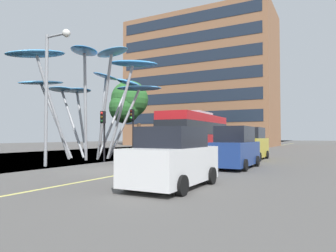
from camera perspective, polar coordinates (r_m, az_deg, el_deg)
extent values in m
cube|color=#54514F|center=(16.06, -10.67, -8.12)|extent=(120.00, 240.00, 0.10)
cube|color=#E0D666|center=(15.07, -5.57, -8.38)|extent=(0.16, 144.00, 0.01)
cube|color=red|center=(25.81, 5.20, -1.42)|extent=(2.93, 10.40, 3.13)
cube|color=black|center=(25.81, 5.19, -0.45)|extent=(2.96, 10.50, 1.00)
cube|color=yellow|center=(30.67, 8.46, 0.88)|extent=(1.37, 0.16, 0.36)
cube|color=#B2B2B7|center=(25.87, 5.19, 2.31)|extent=(2.02, 3.68, 0.24)
cylinder|color=black|center=(28.49, 9.77, -4.33)|extent=(0.32, 0.97, 0.96)
cylinder|color=black|center=(29.25, 5.07, -4.29)|extent=(0.32, 0.97, 0.96)
cylinder|color=black|center=(22.75, 5.70, -4.97)|extent=(0.32, 0.97, 0.96)
cylinder|color=black|center=(23.70, 0.01, -4.85)|extent=(0.32, 0.97, 0.96)
cylinder|color=#9EA0A5|center=(23.37, -8.80, 2.66)|extent=(2.26, 0.61, 7.16)
ellipsoid|color=#388EDB|center=(23.49, -6.44, 11.40)|extent=(4.04, 2.00, 0.82)
cylinder|color=#9EA0A5|center=(24.47, -8.04, 0.60)|extent=(2.12, 1.72, 5.60)
ellipsoid|color=#4CA3E5|center=(24.81, -5.27, 6.96)|extent=(3.83, 3.50, 0.49)
cylinder|color=#9EA0A5|center=(26.31, -9.87, 1.47)|extent=(0.58, 3.82, 6.57)
ellipsoid|color=#4299E0|center=(28.03, -7.25, 7.91)|extent=(1.47, 3.06, 0.75)
cylinder|color=#9EA0A5|center=(26.35, -12.03, 1.89)|extent=(0.62, 1.58, 6.89)
ellipsoid|color=#388EDB|center=(27.42, -11.38, 8.96)|extent=(2.46, 4.34, 0.62)
cylinder|color=#9EA0A5|center=(26.12, -15.72, 0.53)|extent=(2.08, 1.00, 5.62)
ellipsoid|color=#4299E0|center=(27.28, -16.53, 6.31)|extent=(4.61, 3.09, 0.78)
cylinder|color=#9EA0A5|center=(26.49, -17.31, 0.67)|extent=(3.32, 0.77, 5.80)
ellipsoid|color=#4CA3E5|center=(28.06, -19.12, 6.40)|extent=(3.78, 2.04, 0.83)
cylinder|color=#9EA0A5|center=(25.53, -20.02, 1.02)|extent=(2.60, 1.29, 5.98)
ellipsoid|color=#4CA3E5|center=(26.39, -22.52, 7.41)|extent=(4.00, 3.00, 0.51)
cylinder|color=#9EA0A5|center=(23.81, -20.51, 3.19)|extent=(1.44, 2.32, 7.59)
ellipsoid|color=#4CA3E5|center=(24.21, -23.20, 12.18)|extent=(3.11, 4.12, 1.16)
cylinder|color=#9EA0A5|center=(22.25, -15.03, 3.51)|extent=(0.71, 0.99, 7.57)
ellipsoid|color=#2D7FD1|center=(22.51, -15.16, 13.21)|extent=(3.55, 4.36, 0.77)
cylinder|color=#9EA0A5|center=(22.07, -11.69, 3.23)|extent=(2.45, 1.48, 7.38)
ellipsoid|color=#4CA3E5|center=(21.57, -10.38, 13.22)|extent=(4.26, 3.20, 0.54)
cylinder|color=black|center=(20.68, -11.70, -1.94)|extent=(0.12, 0.12, 3.34)
cube|color=black|center=(20.61, -11.93, 1.60)|extent=(0.28, 0.24, 0.80)
sphere|color=red|center=(20.53, -12.15, 2.34)|extent=(0.18, 0.18, 0.18)
sphere|color=#3A2707|center=(20.51, -12.16, 1.61)|extent=(0.18, 0.18, 0.18)
sphere|color=black|center=(20.49, -12.16, 0.89)|extent=(0.18, 0.18, 0.18)
cylinder|color=black|center=(24.06, -6.49, -1.44)|extent=(0.12, 0.12, 3.78)
cube|color=black|center=(24.00, -6.66, 2.12)|extent=(0.28, 0.24, 0.80)
sphere|color=#390706|center=(23.91, -6.84, 2.76)|extent=(0.18, 0.18, 0.18)
sphere|color=#3A2707|center=(23.89, -6.84, 2.14)|extent=(0.18, 0.18, 0.18)
sphere|color=green|center=(23.87, -6.84, 1.51)|extent=(0.18, 0.18, 0.18)
cylinder|color=black|center=(30.07, 1.98, -1.44)|extent=(0.12, 0.12, 3.88)
cube|color=black|center=(30.00, 1.86, 1.51)|extent=(0.28, 0.24, 0.80)
sphere|color=red|center=(29.90, 1.75, 2.02)|extent=(0.18, 0.18, 0.18)
sphere|color=#3A2707|center=(29.88, 1.75, 1.52)|extent=(0.18, 0.18, 0.18)
sphere|color=black|center=(29.87, 1.75, 1.02)|extent=(0.18, 0.18, 0.18)
cylinder|color=black|center=(29.88, 1.63, -1.87)|extent=(0.12, 0.12, 3.43)
cube|color=black|center=(29.79, 1.51, 0.66)|extent=(0.28, 0.24, 0.80)
sphere|color=#390706|center=(29.68, 1.40, 1.18)|extent=(0.18, 0.18, 0.18)
sphere|color=orange|center=(29.67, 1.40, 0.67)|extent=(0.18, 0.18, 0.18)
sphere|color=black|center=(29.66, 1.40, 0.17)|extent=(0.18, 0.18, 0.18)
cube|color=silver|center=(10.36, 0.85, -7.14)|extent=(1.83, 3.97, 1.15)
cube|color=black|center=(10.32, 0.85, -2.09)|extent=(1.68, 2.19, 0.68)
cylinder|color=black|center=(11.18, 8.00, -9.07)|extent=(0.20, 0.60, 0.60)
cylinder|color=black|center=(11.92, -0.40, -8.64)|extent=(0.20, 0.60, 0.60)
cylinder|color=black|center=(8.92, 2.54, -10.92)|extent=(0.20, 0.60, 0.60)
cylinder|color=black|center=(9.84, -7.31, -10.06)|extent=(0.20, 0.60, 0.60)
cube|color=navy|center=(16.93, 12.28, -4.96)|extent=(1.73, 4.43, 1.21)
cube|color=black|center=(16.91, 12.25, -1.50)|extent=(1.59, 2.44, 0.84)
cylinder|color=black|center=(18.09, 16.12, -6.26)|extent=(0.20, 0.60, 0.60)
cylinder|color=black|center=(18.52, 10.85, -6.20)|extent=(0.20, 0.60, 0.60)
cylinder|color=black|center=(15.42, 14.03, -7.05)|extent=(0.20, 0.60, 0.60)
cylinder|color=black|center=(15.92, 7.94, -6.93)|extent=(0.20, 0.60, 0.60)
cube|color=gold|center=(23.39, 14.92, -3.88)|extent=(1.89, 4.56, 1.37)
cube|color=black|center=(23.38, 14.90, -1.24)|extent=(1.74, 2.51, 0.79)
cylinder|color=black|center=(24.62, 17.82, -5.07)|extent=(0.20, 0.60, 0.60)
cylinder|color=black|center=(25.01, 13.54, -5.06)|extent=(0.20, 0.60, 0.60)
cylinder|color=black|center=(21.84, 16.53, -5.50)|extent=(0.20, 0.60, 0.60)
cylinder|color=black|center=(22.29, 11.74, -5.46)|extent=(0.20, 0.60, 0.60)
cylinder|color=gray|center=(18.84, -21.60, 4.48)|extent=(0.18, 0.18, 7.50)
cylinder|color=gray|center=(19.02, -19.92, 15.49)|extent=(1.51, 0.12, 0.12)
sphere|color=silver|center=(18.49, -18.28, 15.99)|extent=(0.44, 0.44, 0.44)
cylinder|color=brown|center=(32.42, -5.41, -2.20)|extent=(0.36, 0.36, 3.05)
sphere|color=#2D6B2D|center=(32.51, -8.00, 3.36)|extent=(3.28, 3.28, 3.28)
sphere|color=#2D6B2D|center=(33.06, -6.76, 4.83)|extent=(3.32, 3.32, 3.32)
sphere|color=#2D6B2D|center=(32.94, -7.10, 4.92)|extent=(3.93, 3.93, 3.93)
cylinder|color=gray|center=(25.70, -4.71, -3.13)|extent=(0.08, 0.08, 2.29)
cylinder|color=red|center=(25.67, -4.74, -1.25)|extent=(0.60, 0.03, 0.60)
cube|color=white|center=(25.64, -4.78, -1.25)|extent=(0.40, 0.04, 0.11)
cube|color=#8E6042|center=(59.13, 6.01, 8.02)|extent=(26.95, 12.32, 23.77)
cube|color=#1E2838|center=(52.65, 3.54, 1.61)|extent=(25.33, 0.08, 1.90)
cube|color=#1E2838|center=(52.97, 3.53, 5.28)|extent=(25.33, 0.08, 1.90)
cube|color=#1E2838|center=(53.50, 3.52, 8.89)|extent=(25.33, 0.08, 1.90)
cube|color=#1E2838|center=(54.24, 3.52, 12.41)|extent=(25.33, 0.08, 1.90)
cube|color=#1E2838|center=(55.17, 3.51, 15.83)|extent=(25.33, 0.08, 1.90)
cube|color=#1E2838|center=(56.30, 3.50, 19.12)|extent=(25.33, 0.08, 1.90)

